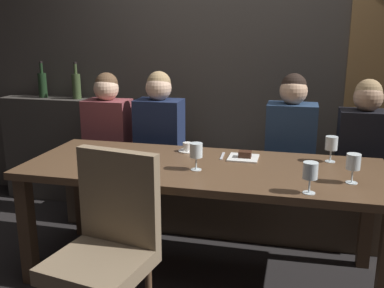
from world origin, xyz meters
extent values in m
plane|color=black|center=(0.00, 0.00, 0.00)|extent=(9.00, 9.00, 0.00)
cube|color=#423D38|center=(0.00, 1.22, 1.50)|extent=(6.00, 0.12, 3.00)
cube|color=#38342F|center=(-1.55, 1.04, 0.47)|extent=(1.10, 0.28, 0.95)
cube|color=#493422|center=(-1.03, -0.35, 0.35)|extent=(0.08, 0.08, 0.69)
cube|color=#493422|center=(-1.03, 0.35, 0.35)|extent=(0.08, 0.08, 0.69)
cube|color=#493422|center=(1.03, 0.35, 0.35)|extent=(0.08, 0.08, 0.69)
cube|color=brown|center=(0.00, 0.00, 0.72)|extent=(2.20, 0.84, 0.04)
cube|color=#4A3C2E|center=(0.00, 0.70, 0.17)|extent=(2.50, 0.40, 0.35)
cube|color=brown|center=(0.00, 0.70, 0.40)|extent=(2.50, 0.44, 0.10)
cylinder|color=brown|center=(-0.51, -0.62, 0.21)|extent=(0.04, 0.04, 0.42)
cube|color=#7F6B51|center=(-0.33, -0.80, 0.46)|extent=(0.51, 0.51, 0.08)
cube|color=#7F6B51|center=(-0.30, -0.61, 0.74)|extent=(0.44, 0.14, 0.48)
cube|color=brown|center=(-0.95, 0.71, 0.73)|extent=(0.36, 0.24, 0.55)
sphere|color=#DBB293|center=(-0.95, 0.71, 1.09)|extent=(0.20, 0.20, 0.20)
sphere|color=brown|center=(-0.95, 0.72, 1.13)|extent=(0.18, 0.18, 0.18)
cube|color=#192342|center=(-0.50, 0.69, 0.74)|extent=(0.36, 0.24, 0.57)
sphere|color=#DBB293|center=(-0.50, 0.69, 1.12)|extent=(0.20, 0.20, 0.20)
sphere|color=#9E7F56|center=(-0.50, 0.70, 1.15)|extent=(0.18, 0.18, 0.18)
cube|color=navy|center=(0.51, 0.71, 0.74)|extent=(0.36, 0.24, 0.58)
sphere|color=tan|center=(0.51, 0.71, 1.12)|extent=(0.20, 0.20, 0.20)
sphere|color=black|center=(0.51, 0.72, 1.16)|extent=(0.18, 0.18, 0.18)
cube|color=black|center=(1.02, 0.71, 0.73)|extent=(0.36, 0.24, 0.55)
sphere|color=tan|center=(1.02, 0.71, 1.09)|extent=(0.20, 0.20, 0.20)
sphere|color=#9E7F56|center=(1.02, 0.72, 1.13)|extent=(0.18, 0.18, 0.18)
cylinder|color=black|center=(-1.72, 1.03, 1.06)|extent=(0.08, 0.08, 0.22)
cylinder|color=black|center=(-1.72, 1.03, 1.21)|extent=(0.03, 0.03, 0.09)
cylinder|color=black|center=(-1.72, 1.03, 1.27)|extent=(0.03, 0.03, 0.02)
cylinder|color=#384728|center=(-1.38, 1.02, 1.06)|extent=(0.08, 0.08, 0.22)
cylinder|color=#384728|center=(-1.38, 1.02, 1.21)|extent=(0.03, 0.03, 0.09)
cylinder|color=black|center=(-1.38, 1.02, 1.27)|extent=(0.03, 0.03, 0.02)
cylinder|color=silver|center=(-0.02, -0.10, 0.74)|extent=(0.06, 0.06, 0.00)
cylinder|color=silver|center=(-0.02, -0.10, 0.78)|extent=(0.01, 0.01, 0.07)
cylinder|color=silver|center=(-0.02, -0.10, 0.86)|extent=(0.08, 0.08, 0.08)
cylinder|color=silver|center=(0.63, -0.34, 0.74)|extent=(0.06, 0.06, 0.00)
cylinder|color=silver|center=(0.63, -0.34, 0.78)|extent=(0.01, 0.01, 0.07)
cylinder|color=silver|center=(0.63, -0.34, 0.86)|extent=(0.08, 0.08, 0.08)
cylinder|color=silver|center=(0.85, -0.12, 0.74)|extent=(0.06, 0.06, 0.00)
cylinder|color=silver|center=(0.85, -0.12, 0.78)|extent=(0.01, 0.01, 0.07)
cylinder|color=silver|center=(0.85, -0.12, 0.86)|extent=(0.08, 0.08, 0.08)
cylinder|color=maroon|center=(0.85, -0.12, 0.84)|extent=(0.07, 0.07, 0.03)
cylinder|color=silver|center=(0.76, 0.26, 0.74)|extent=(0.06, 0.06, 0.00)
cylinder|color=silver|center=(0.76, 0.26, 0.78)|extent=(0.01, 0.01, 0.07)
cylinder|color=silver|center=(0.76, 0.26, 0.86)|extent=(0.08, 0.08, 0.08)
cylinder|color=maroon|center=(0.76, 0.26, 0.84)|extent=(0.07, 0.07, 0.05)
cylinder|color=white|center=(-0.17, 0.28, 0.74)|extent=(0.12, 0.12, 0.01)
cylinder|color=white|center=(-0.17, 0.28, 0.78)|extent=(0.06, 0.06, 0.06)
cylinder|color=brown|center=(-0.17, 0.28, 0.80)|extent=(0.05, 0.05, 0.01)
cube|color=white|center=(0.22, 0.20, 0.74)|extent=(0.19, 0.19, 0.01)
cube|color=#381E14|center=(0.23, 0.20, 0.77)|extent=(0.08, 0.06, 0.04)
cube|color=silver|center=(0.08, 0.22, 0.74)|extent=(0.03, 0.17, 0.01)
cube|color=silver|center=(-0.70, -0.13, 0.74)|extent=(0.14, 0.14, 0.01)
camera|label=1|loc=(0.55, -2.51, 1.54)|focal=41.00mm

